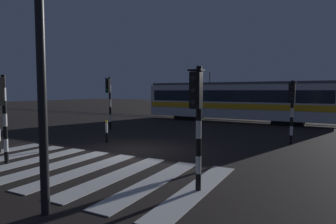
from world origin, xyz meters
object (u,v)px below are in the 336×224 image
object	(u,v)px
traffic_light_kerb_mid_left	(2,106)
traffic_light_corner_near_right	(197,110)
tram	(235,101)
traffic_light_corner_far_right	(292,102)
traffic_light_corner_far_left	(109,95)
bollard_island_edge	(107,132)

from	to	relation	value
traffic_light_kerb_mid_left	traffic_light_corner_near_right	world-z (taller)	traffic_light_corner_near_right
tram	traffic_light_corner_near_right	bearing A→B (deg)	-74.89
traffic_light_corner_near_right	traffic_light_corner_far_right	bearing A→B (deg)	82.90
traffic_light_corner_far_left	tram	world-z (taller)	tram
traffic_light_kerb_mid_left	tram	distance (m)	17.99
traffic_light_corner_far_right	bollard_island_edge	xyz separation A→B (m)	(-7.85, -4.16, -1.45)
traffic_light_corner_near_right	tram	size ratio (longest dim) A/B	0.21
traffic_light_corner_far_right	bollard_island_edge	bearing A→B (deg)	-152.05
bollard_island_edge	traffic_light_corner_far_left	bearing A→B (deg)	131.01
bollard_island_edge	traffic_light_corner_near_right	bearing A→B (deg)	-30.59
traffic_light_corner_far_left	traffic_light_corner_far_right	xyz separation A→B (m)	(11.19, 0.31, -0.29)
traffic_light_corner_far_left	traffic_light_corner_far_right	bearing A→B (deg)	1.61
traffic_light_corner_far_left	traffic_light_kerb_mid_left	xyz separation A→B (m)	(3.27, -8.88, -0.25)
traffic_light_kerb_mid_left	tram	size ratio (longest dim) A/B	0.20
tram	traffic_light_kerb_mid_left	bearing A→B (deg)	-97.51
traffic_light_corner_near_right	bollard_island_edge	distance (m)	8.08
traffic_light_kerb_mid_left	traffic_light_corner_far_right	xyz separation A→B (m)	(7.92, 9.19, -0.04)
tram	bollard_island_edge	world-z (taller)	tram
traffic_light_kerb_mid_left	traffic_light_corner_near_right	size ratio (longest dim) A/B	0.98
traffic_light_kerb_mid_left	tram	bearing A→B (deg)	82.49
traffic_light_corner_far_left	traffic_light_corner_near_right	world-z (taller)	traffic_light_corner_far_left
traffic_light_corner_far_left	traffic_light_corner_near_right	size ratio (longest dim) A/B	1.10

